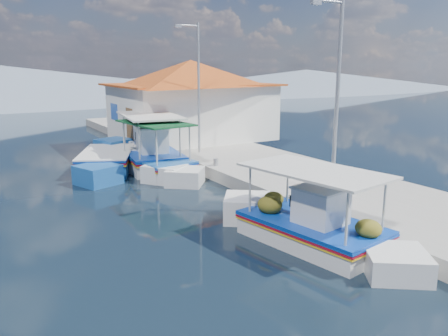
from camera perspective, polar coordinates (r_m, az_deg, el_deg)
ground at (r=10.64m, az=2.56°, el=-12.72°), size 160.00×160.00×0.00m
quay at (r=18.45m, az=7.72°, el=-0.90°), size 5.00×44.00×0.50m
bollards at (r=16.56m, az=3.66°, el=-0.97°), size 0.20×17.20×0.30m
main_caique at (r=12.18m, az=10.85°, el=-7.38°), size 2.66×6.68×2.23m
caique_green_canopy at (r=19.82m, az=-8.62°, el=0.39°), size 2.43×6.64×2.50m
caique_blue_hull at (r=20.99m, az=-14.71°, el=0.73°), size 4.00×6.53×1.28m
caique_far at (r=21.00m, az=-9.26°, el=1.42°), size 3.00×7.63×2.70m
harbor_building at (r=25.79m, az=-4.17°, el=8.75°), size 10.49×10.49×4.40m
lamp_post_near at (r=14.03m, az=13.89°, el=9.45°), size 1.21×0.14×6.00m
lamp_post_far at (r=21.40m, az=-3.46°, el=10.82°), size 1.21×0.14×6.00m
mountain_ridge at (r=65.15m, az=-20.48°, el=9.78°), size 171.40×96.00×5.50m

